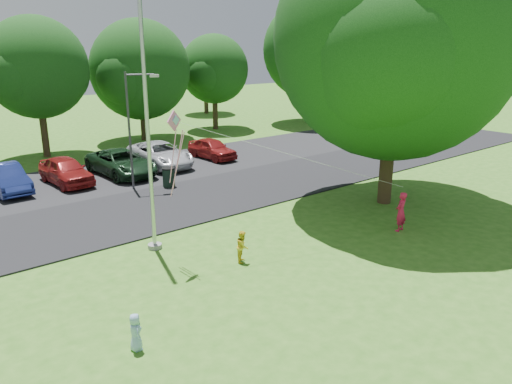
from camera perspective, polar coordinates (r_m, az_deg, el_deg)
ground at (r=16.70m, az=7.82°, el=-8.57°), size 120.00×120.00×0.00m
park_road at (r=23.27m, az=-8.60°, el=-1.15°), size 60.00×6.00×0.06m
parking_strip at (r=28.85m, az=-15.31°, el=1.94°), size 42.00×7.00×0.06m
flagpole at (r=17.23m, az=-12.26°, el=6.56°), size 0.50×0.50×10.00m
street_lamp at (r=25.15m, az=-13.83°, el=7.95°), size 1.55×0.73×5.78m
trash_can at (r=25.70m, az=-9.95°, el=1.63°), size 0.65×0.65×1.03m
big_tree at (r=22.64m, az=15.75°, el=15.93°), size 10.93×10.41×12.52m
tree_row at (r=36.69m, az=-19.57°, el=13.62°), size 64.35×11.94×10.88m
horizon_trees at (r=46.66m, az=-20.77°, el=12.23°), size 77.46×7.20×7.02m
parked_cars at (r=28.80m, az=-14.94°, el=3.41°), size 13.56×5.60×1.41m
woman at (r=20.19m, az=16.22°, el=-2.17°), size 0.63×0.47×1.57m
child_yellow at (r=16.80m, az=-1.54°, el=-6.23°), size 0.67×0.66×1.09m
child_blue at (r=12.66m, az=-13.61°, el=-15.30°), size 0.37×0.51×0.95m
kite at (r=15.99m, az=-8.43°, el=6.39°), size 8.45×3.30×3.30m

